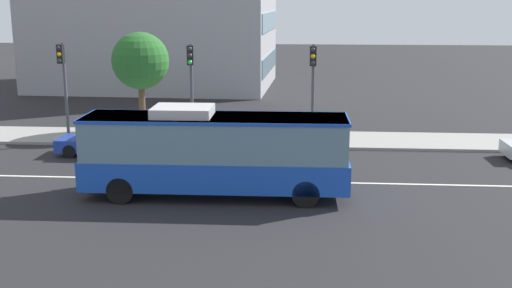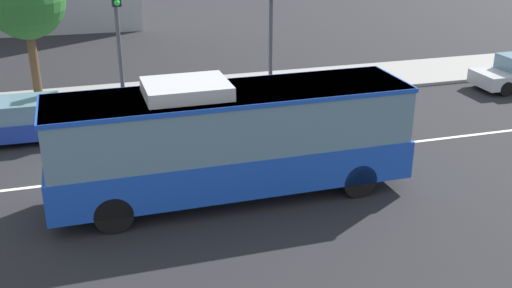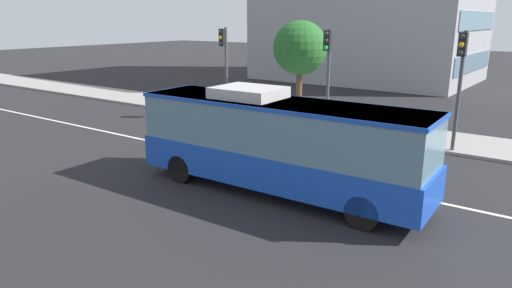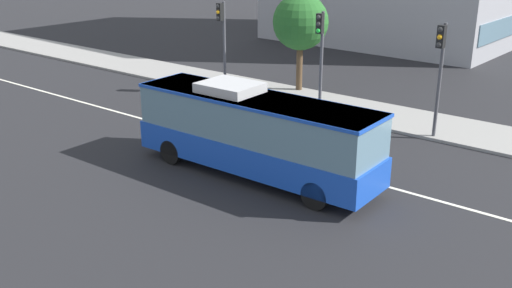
{
  "view_description": "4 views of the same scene",
  "coord_description": "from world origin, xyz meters",
  "px_view_note": "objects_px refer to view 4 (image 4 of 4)",
  "views": [
    {
      "loc": [
        5.88,
        -25.07,
        7.39
      ],
      "look_at": [
        4.26,
        -3.08,
        2.29
      ],
      "focal_mm": 44.37,
      "sensor_mm": 36.0,
      "label": 1
    },
    {
      "loc": [
        -1.08,
        -17.25,
        7.97
      ],
      "look_at": [
        2.98,
        -3.41,
        2.05
      ],
      "focal_mm": 42.72,
      "sensor_mm": 36.0,
      "label": 2
    },
    {
      "loc": [
        10.28,
        -14.38,
        5.64
      ],
      "look_at": [
        2.67,
        -3.44,
        1.98
      ],
      "focal_mm": 31.98,
      "sensor_mm": 36.0,
      "label": 3
    },
    {
      "loc": [
        15.56,
        -18.5,
        8.87
      ],
      "look_at": [
        3.65,
        -3.33,
        1.84
      ],
      "focal_mm": 41.17,
      "sensor_mm": 36.0,
      "label": 4
    }
  ],
  "objects_px": {
    "sedan_blue": "(236,97)",
    "traffic_light_near_corner": "(440,62)",
    "traffic_light_far_corner": "(320,46)",
    "traffic_light_mid_block": "(222,31)",
    "transit_bus": "(255,130)",
    "street_tree_kerbside_left": "(300,23)"
  },
  "relations": [
    {
      "from": "traffic_light_mid_block",
      "to": "street_tree_kerbside_left",
      "type": "height_order",
      "value": "street_tree_kerbside_left"
    },
    {
      "from": "transit_bus",
      "to": "traffic_light_mid_block",
      "type": "height_order",
      "value": "traffic_light_mid_block"
    },
    {
      "from": "traffic_light_near_corner",
      "to": "traffic_light_far_corner",
      "type": "bearing_deg",
      "value": -85.86
    },
    {
      "from": "transit_bus",
      "to": "street_tree_kerbside_left",
      "type": "xyz_separation_m",
      "value": [
        -5.65,
        11.32,
        2.2
      ]
    },
    {
      "from": "sedan_blue",
      "to": "street_tree_kerbside_left",
      "type": "xyz_separation_m",
      "value": [
        0.44,
        5.17,
        3.28
      ]
    },
    {
      "from": "transit_bus",
      "to": "sedan_blue",
      "type": "xyz_separation_m",
      "value": [
        -6.09,
        6.16,
        -1.09
      ]
    },
    {
      "from": "sedan_blue",
      "to": "traffic_light_mid_block",
      "type": "xyz_separation_m",
      "value": [
        -2.82,
        2.21,
        2.84
      ]
    },
    {
      "from": "sedan_blue",
      "to": "traffic_light_near_corner",
      "type": "distance_m",
      "value": 10.44
    },
    {
      "from": "traffic_light_mid_block",
      "to": "traffic_light_far_corner",
      "type": "bearing_deg",
      "value": 93.42
    },
    {
      "from": "sedan_blue",
      "to": "traffic_light_near_corner",
      "type": "height_order",
      "value": "traffic_light_near_corner"
    },
    {
      "from": "transit_bus",
      "to": "street_tree_kerbside_left",
      "type": "bearing_deg",
      "value": 115.86
    },
    {
      "from": "traffic_light_far_corner",
      "to": "traffic_light_mid_block",
      "type": "bearing_deg",
      "value": -95.89
    },
    {
      "from": "traffic_light_mid_block",
      "to": "street_tree_kerbside_left",
      "type": "distance_m",
      "value": 4.42
    },
    {
      "from": "sedan_blue",
      "to": "traffic_light_mid_block",
      "type": "height_order",
      "value": "traffic_light_mid_block"
    },
    {
      "from": "sedan_blue",
      "to": "traffic_light_far_corner",
      "type": "bearing_deg",
      "value": -151.93
    },
    {
      "from": "transit_bus",
      "to": "street_tree_kerbside_left",
      "type": "relative_size",
      "value": 1.79
    },
    {
      "from": "sedan_blue",
      "to": "traffic_light_far_corner",
      "type": "relative_size",
      "value": 0.87
    },
    {
      "from": "traffic_light_near_corner",
      "to": "street_tree_kerbside_left",
      "type": "distance_m",
      "value": 9.96
    },
    {
      "from": "sedan_blue",
      "to": "traffic_light_near_corner",
      "type": "bearing_deg",
      "value": -167.81
    },
    {
      "from": "transit_bus",
      "to": "traffic_light_far_corner",
      "type": "distance_m",
      "value": 8.6
    },
    {
      "from": "traffic_light_mid_block",
      "to": "transit_bus",
      "type": "bearing_deg",
      "value": 52.42
    },
    {
      "from": "sedan_blue",
      "to": "traffic_light_far_corner",
      "type": "height_order",
      "value": "traffic_light_far_corner"
    }
  ]
}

